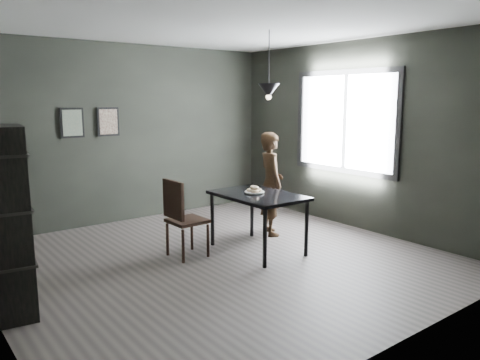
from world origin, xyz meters
TOP-DOWN VIEW (x-y plane):
  - ground at (0.00, 0.00)m, footprint 5.00×5.00m
  - back_wall at (0.00, 2.50)m, footprint 5.00×0.10m
  - ceiling at (0.00, 0.00)m, footprint 5.00×5.00m
  - window_assembly at (2.47, 0.20)m, footprint 0.04×1.96m
  - cafe_table at (0.60, 0.00)m, footprint 0.80×1.20m
  - white_plate at (0.60, 0.07)m, footprint 0.23×0.23m
  - donut_pile at (0.60, 0.07)m, footprint 0.19×0.20m
  - woman at (1.23, 0.47)m, footprint 0.54×0.64m
  - wood_chair at (-0.32, 0.36)m, footprint 0.44×0.44m
  - shelf_unit at (-2.32, -0.06)m, footprint 0.40×0.61m
  - pendant_lamp at (0.85, 0.10)m, footprint 0.28×0.28m
  - framed_print_left at (-0.90, 2.47)m, footprint 0.34×0.04m
  - framed_print_right at (-0.35, 2.47)m, footprint 0.34×0.04m

SIDE VIEW (x-z plane):
  - ground at x=0.00m, z-range 0.00..0.00m
  - wood_chair at x=-0.32m, z-range 0.07..1.05m
  - cafe_table at x=0.60m, z-range 0.30..1.05m
  - woman at x=1.23m, z-range 0.00..1.49m
  - white_plate at x=0.60m, z-range 0.75..0.76m
  - donut_pile at x=0.60m, z-range 0.75..0.84m
  - shelf_unit at x=-2.32m, z-range 0.00..1.72m
  - back_wall at x=0.00m, z-range 0.00..2.80m
  - window_assembly at x=2.47m, z-range 0.82..2.38m
  - framed_print_left at x=-0.90m, z-range 1.38..1.82m
  - framed_print_right at x=-0.35m, z-range 1.38..1.82m
  - pendant_lamp at x=0.85m, z-range 1.62..2.48m
  - ceiling at x=0.00m, z-range 2.79..2.81m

